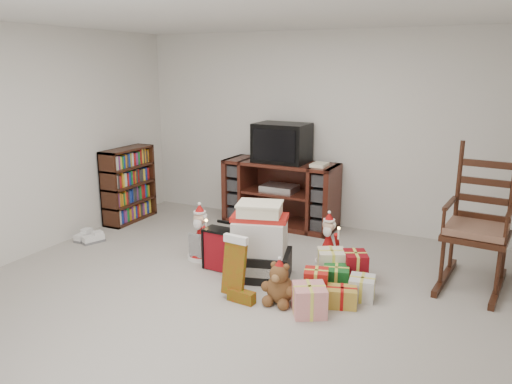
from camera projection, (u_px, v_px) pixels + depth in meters
room at (224, 164)px, 4.27m from camera, size 5.01×5.01×2.51m
tv_stand at (280, 194)px, 6.57m from camera, size 1.51×0.58×0.86m
bookshelf at (129, 186)px, 6.76m from camera, size 0.27×0.82×1.00m
rocking_chair at (476, 236)px, 4.77m from camera, size 0.66×0.99×1.42m
gift_pile at (260, 246)px, 4.94m from camera, size 0.70×0.58×0.76m
red_suitcase at (221, 249)px, 5.16m from camera, size 0.34×0.19×0.51m
stocking at (234, 267)px, 4.50m from camera, size 0.29×0.15×0.60m
teddy_bear at (280, 286)px, 4.44m from camera, size 0.26×0.23×0.38m
santa_figurine at (328, 244)px, 5.31m from camera, size 0.28×0.27×0.58m
mrs_claus_figurine at (200, 238)px, 5.46m from camera, size 0.30×0.29×0.62m
sneaker_pair at (89, 238)px, 6.03m from camera, size 0.33×0.28×0.09m
gift_cluster at (338, 282)px, 4.62m from camera, size 0.71×1.03×0.24m
crt_television at (282, 143)px, 6.40m from camera, size 0.69×0.51×0.50m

